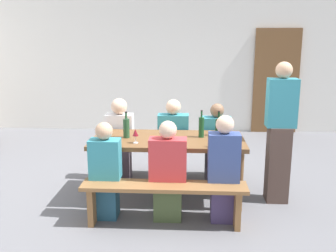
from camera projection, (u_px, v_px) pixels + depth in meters
ground_plane at (168, 196)px, 4.76m from camera, size 24.00×24.00×0.00m
back_wall at (178, 53)px, 7.87m from camera, size 14.00×0.20×3.20m
wooden_door at (276, 81)px, 7.75m from camera, size 0.90×0.06×2.10m
tasting_table at (168, 145)px, 4.61m from camera, size 1.81×0.85×0.75m
bench_near at (164, 194)px, 3.98m from camera, size 1.71×0.30×0.45m
bench_far at (171, 153)px, 5.39m from camera, size 1.71×0.30×0.45m
wine_bottle_0 at (126, 128)px, 4.59m from camera, size 0.08×0.08×0.32m
wine_bottle_1 at (219, 127)px, 4.68m from camera, size 0.08×0.08×0.31m
wine_bottle_2 at (201, 127)px, 4.61m from camera, size 0.07×0.07×0.33m
wine_glass_0 at (135, 133)px, 4.36m from camera, size 0.07×0.07×0.16m
wine_glass_1 at (214, 136)px, 4.19m from camera, size 0.07×0.07×0.18m
wine_glass_2 at (220, 130)px, 4.57m from camera, size 0.07×0.07×0.15m
seated_guest_near_0 at (106, 173)px, 4.12m from camera, size 0.33×0.24×1.07m
seated_guest_near_1 at (168, 174)px, 4.09m from camera, size 0.40×0.24×1.09m
seated_guest_near_2 at (223, 171)px, 4.04m from camera, size 0.33×0.24×1.15m
seated_guest_far_0 at (120, 141)px, 5.23m from camera, size 0.36×0.24×1.13m
seated_guest_far_1 at (173, 143)px, 5.20m from camera, size 0.41×0.24×1.13m
seated_guest_far_2 at (216, 145)px, 5.17m from camera, size 0.38×0.24×1.08m
standing_host at (280, 135)px, 4.48m from camera, size 0.33×0.24×1.66m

